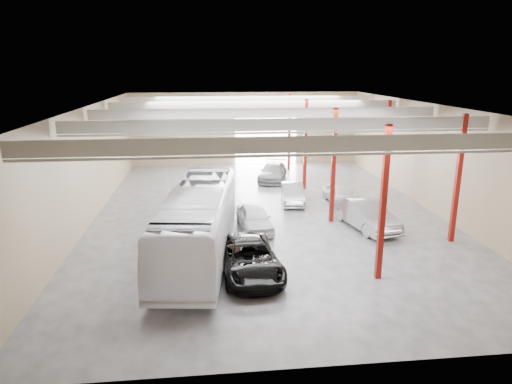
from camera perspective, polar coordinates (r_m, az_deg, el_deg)
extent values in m
cube|color=#444348|center=(30.04, 1.32, -2.69)|extent=(22.00, 32.00, 0.01)
cube|color=#AAA9A5|center=(28.67, 1.40, 10.74)|extent=(22.00, 32.00, 0.12)
cube|color=#7C664D|center=(44.86, -1.35, 7.90)|extent=(22.00, 0.12, 7.00)
cube|color=#7C664D|center=(14.13, 10.00, -9.08)|extent=(22.00, 0.12, 7.00)
cube|color=#7C664D|center=(29.80, -20.15, 3.18)|extent=(0.12, 32.00, 7.00)
cube|color=#7C664D|center=(32.47, 21.03, 4.03)|extent=(0.12, 32.00, 7.00)
cube|color=white|center=(45.06, 1.23, 6.65)|extent=(6.00, 0.20, 5.00)
cube|color=maroon|center=(20.65, 15.59, -1.52)|extent=(0.25, 0.25, 7.00)
cube|color=maroon|center=(28.00, 9.64, 3.18)|extent=(0.25, 0.25, 7.00)
cube|color=maroon|center=(35.62, 6.18, 5.88)|extent=(0.25, 0.25, 7.00)
cube|color=maroon|center=(42.41, 4.17, 7.43)|extent=(0.25, 0.25, 7.00)
cube|color=maroon|center=(26.61, 23.91, 1.43)|extent=(0.25, 0.25, 7.00)
cube|color=maroon|center=(35.42, 15.96, 5.33)|extent=(0.25, 0.25, 7.00)
cube|color=#B0B0AB|center=(16.98, 6.76, 5.96)|extent=(21.60, 0.15, 0.60)
cube|color=#B0B0AB|center=(17.05, 6.72, 4.63)|extent=(21.60, 0.10, 0.10)
cube|color=#B0B0AB|center=(22.81, 3.40, 8.41)|extent=(21.60, 0.15, 0.60)
cube|color=#B0B0AB|center=(22.86, 3.39, 7.42)|extent=(21.60, 0.10, 0.10)
cube|color=#B0B0AB|center=(28.71, 1.40, 9.85)|extent=(21.60, 0.15, 0.60)
cube|color=#B0B0AB|center=(28.75, 1.39, 9.05)|extent=(21.60, 0.10, 0.10)
cube|color=#B0B0AB|center=(34.64, 0.07, 10.79)|extent=(21.60, 0.15, 0.60)
cube|color=#B0B0AB|center=(34.67, 0.07, 10.13)|extent=(21.60, 0.10, 0.10)
cube|color=#B0B0AB|center=(40.59, -0.88, 11.45)|extent=(21.60, 0.15, 0.60)
cube|color=#B0B0AB|center=(40.62, -0.88, 10.89)|extent=(21.60, 0.10, 0.10)
imported|color=white|center=(23.29, -7.16, -3.67)|extent=(4.46, 12.84, 3.50)
imported|color=black|center=(21.22, -0.84, -8.30)|extent=(3.03, 5.82, 1.56)
imported|color=silver|center=(26.86, -0.21, -3.25)|extent=(2.13, 4.42, 1.46)
imported|color=#A1A1A6|center=(32.26, 4.58, -0.18)|extent=(1.92, 4.33, 1.38)
imported|color=slate|center=(38.69, 2.10, 2.52)|extent=(3.37, 5.37, 1.45)
imported|color=#AAABAF|center=(27.91, 13.53, -2.69)|extent=(2.93, 5.48, 1.72)
imported|color=silver|center=(32.69, 10.51, -0.23)|extent=(1.99, 4.06, 1.33)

